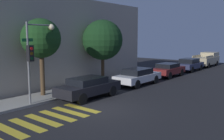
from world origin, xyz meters
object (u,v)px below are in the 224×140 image
(sedan_near_corner, at_px, (89,87))
(sedan_tail_of_row, at_px, (189,64))
(sedan_far_end, at_px, (168,69))
(pickup_truck, at_px, (207,59))
(tree_midblock, at_px, (103,40))
(traffic_light_pole, at_px, (35,49))
(sedan_middle, at_px, (138,76))
(tree_near_corner, at_px, (41,39))

(sedan_near_corner, bearing_deg, sedan_tail_of_row, 0.00)
(sedan_far_end, distance_m, sedan_tail_of_row, 5.43)
(sedan_near_corner, distance_m, pickup_truck, 22.51)
(sedan_near_corner, bearing_deg, tree_midblock, 30.78)
(tree_midblock, bearing_deg, traffic_light_pole, -169.83)
(pickup_truck, bearing_deg, sedan_middle, 180.00)
(tree_midblock, bearing_deg, pickup_truck, -8.11)
(traffic_light_pole, relative_size, tree_midblock, 0.89)
(sedan_tail_of_row, distance_m, tree_near_corner, 18.73)
(tree_near_corner, xyz_separation_m, tree_midblock, (6.01, -0.00, -0.14))
(sedan_tail_of_row, height_order, pickup_truck, pickup_truck)
(sedan_near_corner, relative_size, sedan_tail_of_row, 1.02)
(sedan_tail_of_row, xyz_separation_m, pickup_truck, (5.87, 0.00, 0.17))
(sedan_tail_of_row, distance_m, pickup_truck, 5.88)
(sedan_middle, bearing_deg, sedan_far_end, 0.00)
(traffic_light_pole, bearing_deg, sedan_tail_of_row, -3.69)
(sedan_middle, relative_size, sedan_tail_of_row, 1.04)
(tree_near_corner, bearing_deg, tree_midblock, -0.00)
(sedan_far_end, relative_size, tree_midblock, 0.79)
(tree_near_corner, bearing_deg, sedan_tail_of_row, -8.05)
(sedan_near_corner, xyz_separation_m, sedan_middle, (5.76, 0.00, -0.01))
(pickup_truck, height_order, tree_near_corner, tree_near_corner)
(sedan_near_corner, xyz_separation_m, pickup_truck, (22.51, 0.00, 0.19))
(sedan_tail_of_row, xyz_separation_m, tree_near_corner, (-18.30, 2.59, 3.05))
(sedan_middle, height_order, tree_midblock, tree_midblock)
(sedan_far_end, relative_size, pickup_truck, 0.81)
(sedan_far_end, relative_size, sedan_tail_of_row, 0.97)
(sedan_near_corner, bearing_deg, tree_near_corner, 122.78)
(sedan_middle, distance_m, tree_midblock, 4.17)
(sedan_far_end, bearing_deg, sedan_tail_of_row, 0.00)
(sedan_far_end, distance_m, tree_near_corner, 13.49)
(traffic_light_pole, bearing_deg, sedan_middle, -8.21)
(traffic_light_pole, bearing_deg, sedan_near_corner, -22.75)
(pickup_truck, distance_m, tree_midblock, 18.55)
(pickup_truck, bearing_deg, tree_near_corner, 173.89)
(sedan_tail_of_row, bearing_deg, sedan_far_end, 180.00)
(traffic_light_pole, distance_m, sedan_far_end, 14.50)
(sedan_near_corner, xyz_separation_m, tree_midblock, (4.34, 2.59, 2.94))
(pickup_truck, xyz_separation_m, tree_near_corner, (-24.17, 2.59, 2.89))
(traffic_light_pole, height_order, sedan_near_corner, traffic_light_pole)
(sedan_middle, relative_size, sedan_far_end, 1.07)
(tree_near_corner, distance_m, tree_midblock, 6.01)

